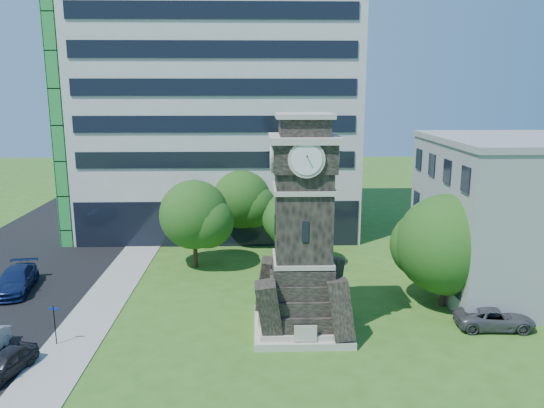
{
  "coord_description": "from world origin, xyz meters",
  "views": [
    {
      "loc": [
        0.55,
        -26.12,
        13.5
      ],
      "look_at": [
        1.41,
        6.02,
        6.47
      ],
      "focal_mm": 35.0,
      "sensor_mm": 36.0,
      "label": 1
    }
  ],
  "objects_px": {
    "clock_tower": "(303,240)",
    "park_bench": "(300,338)",
    "car_east_lot": "(494,318)",
    "car_street_north": "(16,280)",
    "street_sign": "(55,321)",
    "car_street_south": "(5,363)"
  },
  "relations": [
    {
      "from": "clock_tower",
      "to": "park_bench",
      "type": "bearing_deg",
      "value": -97.26
    },
    {
      "from": "car_east_lot",
      "to": "car_street_north",
      "type": "bearing_deg",
      "value": 80.51
    },
    {
      "from": "car_street_north",
      "to": "clock_tower",
      "type": "bearing_deg",
      "value": -27.72
    },
    {
      "from": "park_bench",
      "to": "street_sign",
      "type": "xyz_separation_m",
      "value": [
        -13.09,
        0.4,
        0.95
      ]
    },
    {
      "from": "car_street_south",
      "to": "park_bench",
      "type": "height_order",
      "value": "car_street_south"
    },
    {
      "from": "clock_tower",
      "to": "park_bench",
      "type": "height_order",
      "value": "clock_tower"
    },
    {
      "from": "car_street_south",
      "to": "park_bench",
      "type": "xyz_separation_m",
      "value": [
        14.38,
        2.59,
        -0.17
      ]
    },
    {
      "from": "park_bench",
      "to": "clock_tower",
      "type": "bearing_deg",
      "value": 77.34
    },
    {
      "from": "park_bench",
      "to": "car_east_lot",
      "type": "bearing_deg",
      "value": 3.72
    },
    {
      "from": "car_street_south",
      "to": "clock_tower",
      "type": "bearing_deg",
      "value": 32.73
    },
    {
      "from": "clock_tower",
      "to": "car_east_lot",
      "type": "distance_m",
      "value": 12.01
    },
    {
      "from": "clock_tower",
      "to": "car_street_south",
      "type": "height_order",
      "value": "clock_tower"
    },
    {
      "from": "car_street_south",
      "to": "car_east_lot",
      "type": "height_order",
      "value": "car_east_lot"
    },
    {
      "from": "park_bench",
      "to": "street_sign",
      "type": "bearing_deg",
      "value": 172.83
    },
    {
      "from": "car_street_south",
      "to": "car_east_lot",
      "type": "bearing_deg",
      "value": 25.04
    },
    {
      "from": "street_sign",
      "to": "car_street_north",
      "type": "bearing_deg",
      "value": 130.84
    },
    {
      "from": "park_bench",
      "to": "street_sign",
      "type": "height_order",
      "value": "street_sign"
    },
    {
      "from": "clock_tower",
      "to": "park_bench",
      "type": "relative_size",
      "value": 7.76
    },
    {
      "from": "car_street_north",
      "to": "car_east_lot",
      "type": "xyz_separation_m",
      "value": [
        30.03,
        -6.52,
        -0.15
      ]
    },
    {
      "from": "car_east_lot",
      "to": "street_sign",
      "type": "relative_size",
      "value": 2.01
    },
    {
      "from": "car_street_north",
      "to": "park_bench",
      "type": "bearing_deg",
      "value": -33.25
    },
    {
      "from": "car_east_lot",
      "to": "street_sign",
      "type": "height_order",
      "value": "street_sign"
    }
  ]
}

